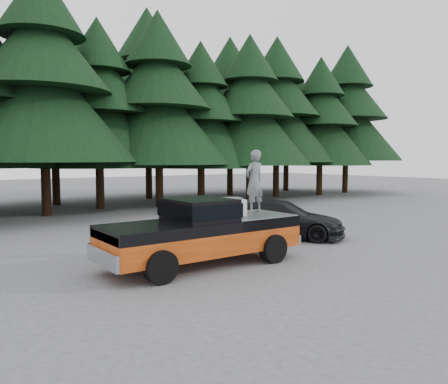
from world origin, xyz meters
TOP-DOWN VIEW (x-y plane):
  - ground at (0.00, 0.00)m, footprint 120.00×120.00m
  - pickup_truck at (-0.25, 0.53)m, footprint 6.00×2.04m
  - truck_cab at (-0.35, 0.53)m, footprint 1.66×1.90m
  - air_compressor at (0.63, 0.33)m, footprint 0.90×0.82m
  - man_on_bed at (1.94, 0.84)m, footprint 0.78×0.56m
  - parked_car at (4.69, 2.54)m, footprint 4.44×5.20m
  - treeline at (0.42, 17.20)m, footprint 60.15×16.05m

SIDE VIEW (x-z plane):
  - ground at x=0.00m, z-range 0.00..0.00m
  - pickup_truck at x=-0.25m, z-range 0.00..1.33m
  - parked_car at x=4.69m, z-range 0.00..1.43m
  - air_compressor at x=0.63m, z-range 1.33..1.84m
  - truck_cab at x=-0.35m, z-range 1.33..1.92m
  - man_on_bed at x=1.94m, z-range 1.33..3.32m
  - treeline at x=0.42m, z-range -1.03..16.47m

